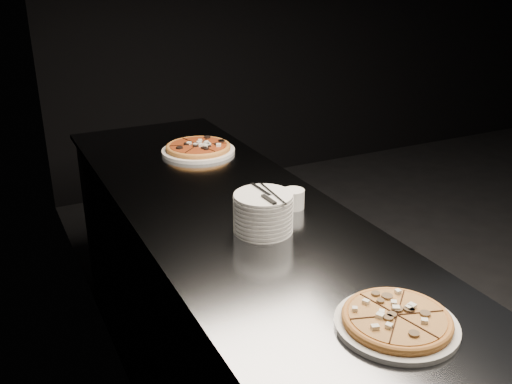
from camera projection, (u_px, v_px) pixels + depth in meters
name	position (u px, v px, depth m)	size (l,w,h in m)	color
wall_left	(120.00, 86.00, 1.75)	(0.02, 5.00, 2.80)	black
wall_back	(339.00, 4.00, 4.85)	(5.00, 0.02, 2.80)	black
counter	(234.00, 313.00, 2.26)	(0.74, 2.44, 0.92)	slate
pizza_mushroom	(397.00, 321.00, 1.40)	(0.34, 0.34, 0.04)	silver
pizza_tomato	(198.00, 148.00, 2.66)	(0.38, 0.38, 0.04)	silver
plate_stack	(263.00, 213.00, 1.88)	(0.20, 0.20, 0.13)	silver
cutlery	(268.00, 195.00, 1.84)	(0.08, 0.21, 0.01)	silver
ramekin	(293.00, 198.00, 2.06)	(0.08, 0.08, 0.07)	silver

